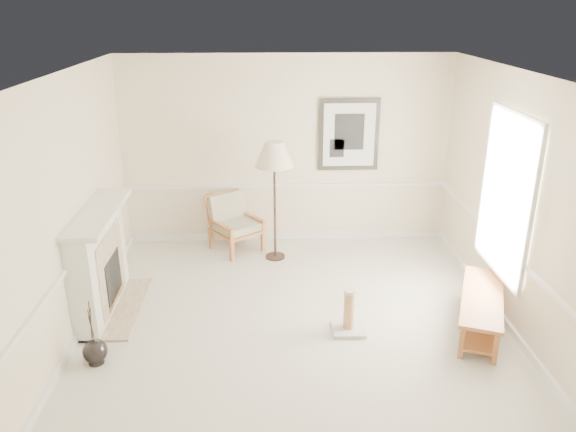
# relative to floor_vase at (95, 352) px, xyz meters

# --- Properties ---
(ground) EXTENTS (5.50, 5.50, 0.00)m
(ground) POSITION_rel_floor_vase_xyz_m (2.15, 0.53, -0.14)
(ground) COLOR silver
(ground) RESTS_ON ground
(room) EXTENTS (5.04, 5.54, 2.92)m
(room) POSITION_rel_floor_vase_xyz_m (2.29, 0.61, 1.73)
(room) COLOR beige
(room) RESTS_ON ground
(fireplace) EXTENTS (0.64, 1.64, 1.31)m
(fireplace) POSITION_rel_floor_vase_xyz_m (-0.19, 1.13, 0.50)
(fireplace) COLOR white
(fireplace) RESTS_ON ground
(floor_vase) EXTENTS (0.26, 0.26, 0.76)m
(floor_vase) POSITION_rel_floor_vase_xyz_m (0.00, 0.00, 0.00)
(floor_vase) COLOR black
(floor_vase) RESTS_ON ground
(armchair) EXTENTS (0.93, 0.94, 0.86)m
(armchair) POSITION_rel_floor_vase_xyz_m (1.32, 2.94, 0.33)
(armchair) COLOR #9F5F33
(armchair) RESTS_ON ground
(floor_lamp) EXTENTS (0.72, 0.72, 1.77)m
(floor_lamp) POSITION_rel_floor_vase_xyz_m (1.95, 2.55, 1.41)
(floor_lamp) COLOR black
(floor_lamp) RESTS_ON ground
(bench) EXTENTS (0.97, 1.56, 0.43)m
(bench) POSITION_rel_floor_vase_xyz_m (4.30, 0.50, 0.15)
(bench) COLOR #9F5F33
(bench) RESTS_ON ground
(scratching_post) EXTENTS (0.38, 0.38, 0.53)m
(scratching_post) POSITION_rel_floor_vase_xyz_m (2.76, 0.51, 0.03)
(scratching_post) COLOR beige
(scratching_post) RESTS_ON ground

